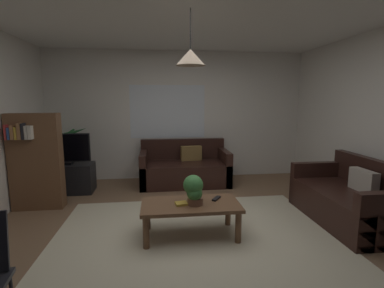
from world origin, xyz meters
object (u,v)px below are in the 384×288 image
(remote_on_table_0, at_px, (216,198))
(pendant_lamp, at_px, (190,57))
(book_on_table_0, at_px, (181,204))
(tv_stand, at_px, (67,178))
(couch_right_side, at_px, (350,201))
(tv, at_px, (64,149))
(potted_palm_corner, at_px, (64,158))
(couch_under_window, at_px, (185,169))
(potted_plant_on_table, at_px, (194,189))
(coffee_table, at_px, (191,208))
(bookshelf_corner, at_px, (36,161))

(remote_on_table_0, distance_m, pendant_lamp, 1.66)
(book_on_table_0, height_order, tv_stand, tv_stand)
(tv_stand, distance_m, pendant_lamp, 3.21)
(couch_right_side, height_order, book_on_table_0, couch_right_side)
(remote_on_table_0, distance_m, tv, 2.86)
(remote_on_table_0, height_order, potted_palm_corner, potted_palm_corner)
(couch_right_side, bearing_deg, potted_palm_corner, -117.24)
(tv_stand, height_order, potted_palm_corner, potted_palm_corner)
(couch_right_side, distance_m, book_on_table_0, 2.23)
(tv, relative_size, potted_palm_corner, 0.70)
(couch_under_window, relative_size, potted_plant_on_table, 4.78)
(couch_right_side, height_order, potted_plant_on_table, couch_right_side)
(pendant_lamp, bearing_deg, coffee_table, 180.00)
(tv_stand, distance_m, potted_palm_corner, 0.58)
(remote_on_table_0, bearing_deg, coffee_table, -130.10)
(tv_stand, relative_size, tv, 1.06)
(couch_right_side, relative_size, coffee_table, 1.34)
(tv_stand, relative_size, pendant_lamp, 1.54)
(potted_palm_corner, height_order, bookshelf_corner, bookshelf_corner)
(potted_plant_on_table, relative_size, tv, 0.41)
(pendant_lamp, bearing_deg, couch_under_window, 86.40)
(potted_plant_on_table, relative_size, pendant_lamp, 0.59)
(couch_right_side, bearing_deg, coffee_table, -86.18)
(coffee_table, height_order, pendant_lamp, pendant_lamp)
(couch_under_window, bearing_deg, tv, -171.95)
(potted_palm_corner, bearing_deg, coffee_table, -47.68)
(book_on_table_0, height_order, potted_plant_on_table, potted_plant_on_table)
(couch_under_window, bearing_deg, couch_right_side, -44.65)
(coffee_table, xyz_separation_m, tv, (-1.94, 1.80, 0.43))
(tv, xyz_separation_m, bookshelf_corner, (-0.19, -0.68, -0.05))
(bookshelf_corner, bearing_deg, couch_right_side, -13.08)
(pendant_lamp, bearing_deg, book_on_table_0, -164.52)
(remote_on_table_0, bearing_deg, potted_plant_on_table, -120.84)
(couch_right_side, relative_size, potted_palm_corner, 1.25)
(tv, bearing_deg, potted_plant_on_table, -43.21)
(bookshelf_corner, bearing_deg, remote_on_table_0, -22.99)
(couch_under_window, height_order, coffee_table, couch_under_window)
(couch_right_side, relative_size, potted_plant_on_table, 4.43)
(couch_right_side, xyz_separation_m, tv, (-4.05, 1.66, 0.50))
(book_on_table_0, bearing_deg, potted_plant_on_table, -5.85)
(couch_right_side, xyz_separation_m, bookshelf_corner, (-4.23, 0.98, 0.44))
(remote_on_table_0, distance_m, tv_stand, 2.85)
(pendant_lamp, bearing_deg, tv, 137.03)
(tv_stand, xyz_separation_m, tv, (0.00, -0.02, 0.52))
(book_on_table_0, xyz_separation_m, tv_stand, (-1.83, 1.86, -0.16))
(coffee_table, xyz_separation_m, remote_on_table_0, (0.32, 0.09, 0.07))
(potted_palm_corner, bearing_deg, tv_stand, -70.89)
(tv, bearing_deg, bookshelf_corner, -105.25)
(couch_under_window, distance_m, coffee_table, 2.10)
(book_on_table_0, bearing_deg, coffee_table, 15.48)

